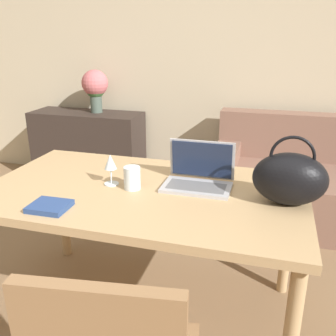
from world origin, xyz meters
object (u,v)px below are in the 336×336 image
(laptop, at_px, (199,174))
(drinking_glass, at_px, (132,178))
(handbag, at_px, (290,178))
(flower_vase, at_px, (95,86))
(couch, at_px, (314,186))
(wine_glass, at_px, (110,164))

(laptop, height_order, drinking_glass, laptop)
(laptop, distance_m, handbag, 0.44)
(flower_vase, bearing_deg, drinking_glass, -58.79)
(couch, relative_size, flower_vase, 4.02)
(handbag, xyz_separation_m, flower_vase, (-1.78, 1.70, 0.12))
(couch, height_order, laptop, laptop)
(drinking_glass, xyz_separation_m, wine_glass, (-0.12, 0.02, 0.05))
(couch, relative_size, handbag, 5.10)
(drinking_glass, bearing_deg, laptop, 24.31)
(laptop, distance_m, flower_vase, 2.10)
(couch, height_order, handbag, handbag)
(laptop, bearing_deg, drinking_glass, -155.69)
(flower_vase, bearing_deg, handbag, -43.72)
(drinking_glass, relative_size, flower_vase, 0.28)
(drinking_glass, relative_size, handbag, 0.35)
(drinking_glass, bearing_deg, couch, 55.72)
(handbag, bearing_deg, wine_glass, -179.42)
(wine_glass, height_order, handbag, handbag)
(handbag, height_order, flower_vase, flower_vase)
(couch, relative_size, wine_glass, 10.39)
(wine_glass, bearing_deg, drinking_glass, -10.44)
(wine_glass, bearing_deg, flower_vase, 118.47)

